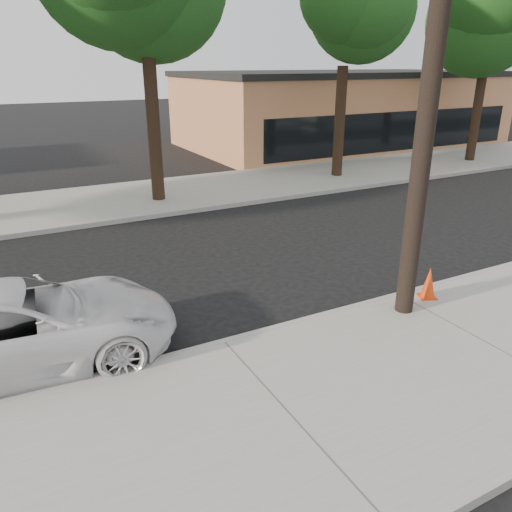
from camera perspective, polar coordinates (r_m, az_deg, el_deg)
name	(u,v)px	position (r m, az deg, el deg)	size (l,w,h in m)	color
ground	(182,301)	(10.62, -8.44, -5.09)	(120.00, 120.00, 0.00)	black
near_sidewalk	(290,418)	(7.28, 3.86, -18.01)	(90.00, 4.40, 0.15)	gray
far_sidewalk	(98,203)	(18.39, -17.65, 5.78)	(90.00, 5.00, 0.15)	gray
curb_near	(224,344)	(8.87, -3.72, -10.03)	(90.00, 0.12, 0.16)	#9E9B93
building_main	(340,110)	(31.58, 9.59, 16.13)	(18.00, 10.00, 4.00)	#CD7F55
utility_pole	(433,61)	(9.19, 19.61, 20.28)	(1.40, 0.34, 9.00)	black
tree_d	(352,15)	(21.61, 10.96, 25.42)	(4.50, 4.35, 8.75)	black
tree_e	(498,14)	(27.16, 25.93, 23.62)	(4.80, 4.65, 9.25)	black
police_cruiser	(17,327)	(8.95, -25.68, -7.36)	(2.34, 5.08, 1.41)	silver
traffic_cone	(429,283)	(10.79, 19.14, -2.94)	(0.44, 0.44, 0.65)	#ED3C0C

